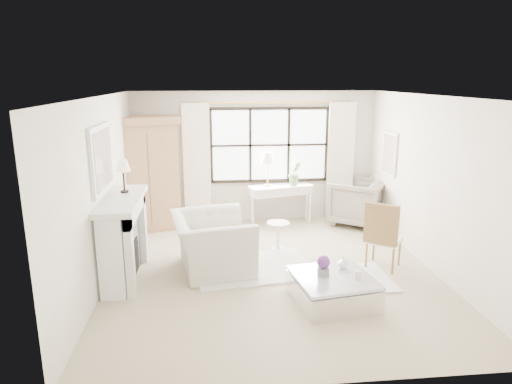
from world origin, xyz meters
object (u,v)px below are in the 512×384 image
at_px(club_armchair, 212,243).
at_px(coffee_table, 333,290).
at_px(armoire, 151,173).
at_px(console_table, 280,204).

bearing_deg(club_armchair, coffee_table, -137.65).
bearing_deg(armoire, club_armchair, -77.06).
bearing_deg(armoire, console_table, -12.97).
relative_size(armoire, coffee_table, 1.96).
height_order(armoire, console_table, armoire).
height_order(club_armchair, coffee_table, club_armchair).
relative_size(console_table, coffee_table, 1.20).
height_order(armoire, coffee_table, armoire).
xyz_separation_m(console_table, coffee_table, (0.17, -3.54, -0.22)).
bearing_deg(console_table, armoire, 168.57).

